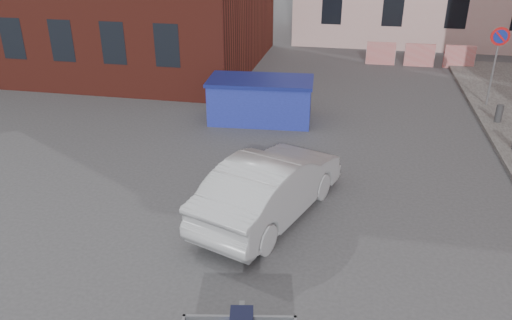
# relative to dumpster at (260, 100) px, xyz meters

# --- Properties ---
(ground) EXTENTS (120.00, 120.00, 0.00)m
(ground) POSITION_rel_dumpster_xyz_m (1.44, -6.71, -0.70)
(ground) COLOR #38383A
(ground) RESTS_ON ground
(no_parking_sign) EXTENTS (0.60, 0.09, 2.65)m
(no_parking_sign) POSITION_rel_dumpster_xyz_m (7.44, 2.77, 1.32)
(no_parking_sign) COLOR gray
(no_parking_sign) RESTS_ON sidewalk
(barriers) EXTENTS (4.70, 0.18, 1.00)m
(barriers) POSITION_rel_dumpster_xyz_m (5.64, 8.29, -0.20)
(barriers) COLOR red
(barriers) RESTS_ON ground
(dumpster) EXTENTS (3.42, 1.94, 1.38)m
(dumpster) POSITION_rel_dumpster_xyz_m (0.00, 0.00, 0.00)
(dumpster) COLOR #212EA1
(dumpster) RESTS_ON ground
(silver_car) EXTENTS (2.85, 4.52, 1.41)m
(silver_car) POSITION_rel_dumpster_xyz_m (1.34, -5.71, 0.01)
(silver_car) COLOR #A4A6AB
(silver_car) RESTS_ON ground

